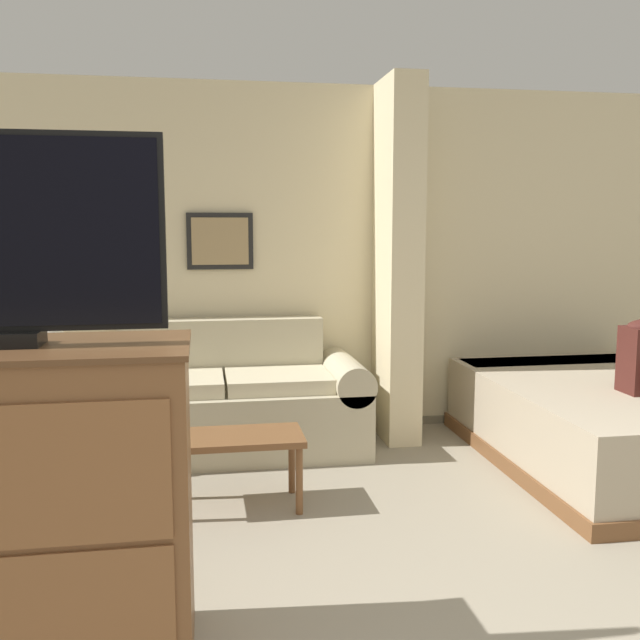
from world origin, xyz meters
name	(u,v)px	position (x,y,z in m)	size (l,w,h in m)	color
wall_back	(327,261)	(0.00, 3.75, 1.29)	(7.08, 0.16, 2.60)	beige
wall_partition_pillar	(397,262)	(0.45, 3.40, 1.30)	(0.24, 0.57, 2.60)	beige
couch	(225,404)	(-0.81, 3.26, 0.34)	(1.97, 0.84, 0.89)	#B7AD8E
coffee_table	(241,445)	(-0.76, 2.23, 0.36)	(0.69, 0.40, 0.42)	brown
side_table	(50,389)	(-1.96, 3.24, 0.49)	(0.44, 0.44, 0.59)	brown
table_lamp	(47,329)	(-1.96, 3.24, 0.89)	(0.28, 0.28, 0.46)	tan
tv_dresser	(15,512)	(-1.61, 0.88, 0.58)	(1.22, 0.58, 1.16)	brown
bed	(612,423)	(1.70, 2.57, 0.27)	(1.55, 2.17, 0.54)	brown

